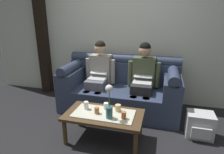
% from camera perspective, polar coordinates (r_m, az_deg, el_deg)
% --- Properties ---
extents(ground_plane, '(14.00, 14.00, 0.00)m').
position_cam_1_polar(ground_plane, '(2.67, -3.64, -20.23)').
color(ground_plane, black).
extents(back_wall_patterned, '(6.00, 0.12, 2.90)m').
position_cam_1_polar(back_wall_patterned, '(3.75, 4.58, 14.88)').
color(back_wall_patterned, silver).
rests_on(back_wall_patterned, ground_plane).
extents(timber_pillar, '(0.20, 0.20, 2.90)m').
position_cam_1_polar(timber_pillar, '(4.34, -20.22, 14.30)').
color(timber_pillar, black).
rests_on(timber_pillar, ground_plane).
extents(couch, '(2.05, 0.88, 0.96)m').
position_cam_1_polar(couch, '(3.46, 2.47, -3.62)').
color(couch, '#2D3851').
rests_on(couch, ground_plane).
extents(person_left, '(0.56, 0.67, 1.22)m').
position_cam_1_polar(person_left, '(3.47, -3.89, 1.37)').
color(person_left, '#595B66').
rests_on(person_left, ground_plane).
extents(person_right, '(0.56, 0.67, 1.22)m').
position_cam_1_polar(person_right, '(3.31, 9.27, 0.32)').
color(person_right, '#232326').
rests_on(person_right, ground_plane).
extents(coffee_table, '(1.04, 0.56, 0.41)m').
position_cam_1_polar(coffee_table, '(2.62, -2.46, -11.78)').
color(coffee_table, '#47331E').
rests_on(coffee_table, ground_plane).
extents(flower_vase, '(0.09, 0.09, 0.44)m').
position_cam_1_polar(flower_vase, '(2.38, -0.84, -7.54)').
color(flower_vase, '#336672').
rests_on(flower_vase, coffee_table).
extents(cup_near_left, '(0.08, 0.08, 0.09)m').
position_cam_1_polar(cup_near_left, '(2.62, 1.79, -9.19)').
color(cup_near_left, '#DBB77A').
rests_on(cup_near_left, coffee_table).
extents(cup_near_right, '(0.06, 0.06, 0.09)m').
position_cam_1_polar(cup_near_right, '(2.56, -4.55, -9.92)').
color(cup_near_right, '#B26633').
rests_on(cup_near_right, coffee_table).
extents(cup_far_center, '(0.06, 0.06, 0.09)m').
position_cam_1_polar(cup_far_center, '(2.44, 3.52, -11.30)').
color(cup_far_center, '#B26633').
rests_on(cup_far_center, coffee_table).
extents(cup_far_left, '(0.06, 0.06, 0.11)m').
position_cam_1_polar(cup_far_left, '(2.69, -7.70, -8.38)').
color(cup_far_left, white).
rests_on(cup_far_left, coffee_table).
extents(cup_far_right, '(0.07, 0.07, 0.10)m').
position_cam_1_polar(cup_far_right, '(2.66, -1.84, -8.69)').
color(cup_far_right, white).
rests_on(cup_far_right, coffee_table).
extents(backpack_right, '(0.36, 0.32, 0.36)m').
position_cam_1_polar(backpack_right, '(3.03, 24.67, -12.93)').
color(backpack_right, '#B7B7BC').
rests_on(backpack_right, ground_plane).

